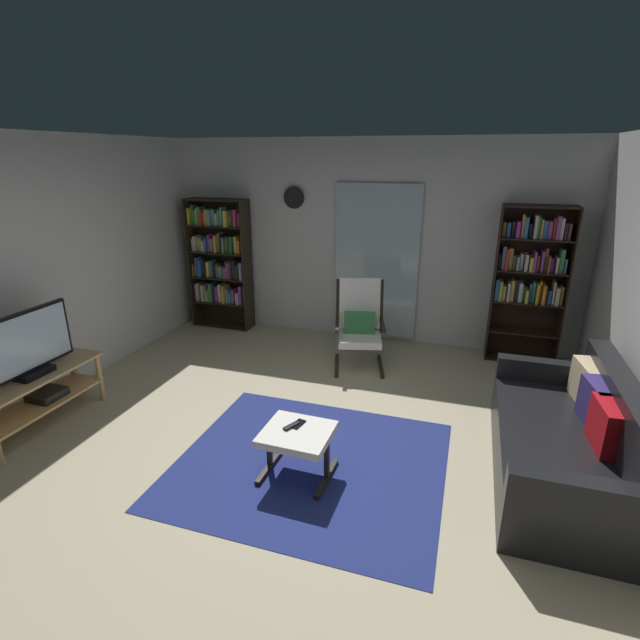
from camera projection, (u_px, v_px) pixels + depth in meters
name	position (u px, v px, depth m)	size (l,w,h in m)	color
ground_plane	(289.00, 451.00, 4.03)	(7.02, 7.02, 0.00)	#BAAC8D
wall_back	(367.00, 242.00, 6.21)	(5.60, 0.06, 2.60)	silver
wall_left	(14.00, 279.00, 4.38)	(0.06, 6.00, 2.60)	silver
glass_door_panel	(376.00, 263.00, 6.19)	(1.10, 0.01, 2.00)	silver
area_rug	(310.00, 463.00, 3.87)	(2.13, 1.87, 0.01)	navy
tv_stand	(39.00, 392.00, 4.31)	(0.43, 1.25, 0.52)	tan
television	(28.00, 346.00, 4.14)	(0.20, 0.90, 0.59)	black
bookshelf_near_tv	(220.00, 260.00, 6.69)	(0.86, 0.30, 1.82)	black
bookshelf_near_sofa	(530.00, 275.00, 5.51)	(0.80, 0.30, 1.86)	black
leather_sofa	(570.00, 443.00, 3.62)	(0.91, 1.91, 0.83)	black
lounge_armchair	(360.00, 322.00, 5.55)	(0.71, 0.77, 1.02)	black
ottoman	(297.00, 439.00, 3.64)	(0.53, 0.49, 0.40)	white
tv_remote	(291.00, 426.00, 3.66)	(0.04, 0.14, 0.02)	black
cell_phone	(298.00, 424.00, 3.69)	(0.07, 0.14, 0.01)	black
wall_clock	(294.00, 197.00, 6.25)	(0.29, 0.03, 0.29)	silver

